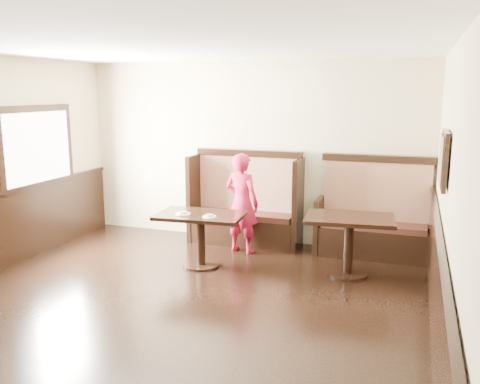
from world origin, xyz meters
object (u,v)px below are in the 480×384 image
at_px(booth_main, 246,210).
at_px(table_main, 201,226).
at_px(booth_neighbor, 374,223).
at_px(child, 242,203).
at_px(table_neighbor, 349,231).

relative_size(booth_main, table_main, 1.46).
relative_size(booth_neighbor, child, 1.12).
distance_m(booth_main, table_neighbor, 1.95).
bearing_deg(table_neighbor, booth_main, 144.76).
height_order(booth_main, child, child).
bearing_deg(booth_main, booth_neighbor, -0.05).
relative_size(table_main, child, 0.81).
relative_size(booth_main, table_neighbor, 1.47).
distance_m(table_main, table_neighbor, 1.96).
bearing_deg(table_neighbor, table_main, -177.07).
xyz_separation_m(booth_main, booth_neighbor, (1.95, -0.00, -0.05)).
bearing_deg(table_main, child, 62.88).
height_order(booth_neighbor, table_main, booth_neighbor).
relative_size(table_main, table_neighbor, 1.01).
bearing_deg(booth_main, child, -78.62).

